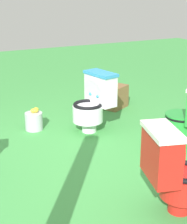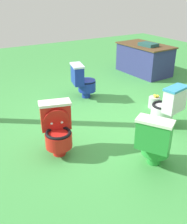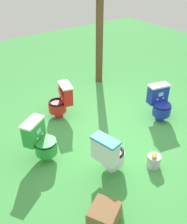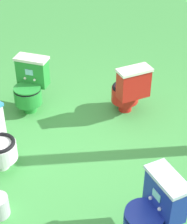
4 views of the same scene
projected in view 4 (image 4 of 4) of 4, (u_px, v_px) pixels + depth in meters
name	position (u px, v px, depth m)	size (l,w,h in m)	color
ground	(93.00, 166.00, 4.44)	(14.00, 14.00, 0.00)	#429947
toilet_blue	(154.00, 210.00, 3.43)	(0.51, 0.58, 0.73)	#192D9E
toilet_red	(129.00, 89.00, 5.10)	(0.58, 0.52, 0.73)	red
toilet_green	(30.00, 85.00, 5.19)	(0.60, 0.63, 0.73)	green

